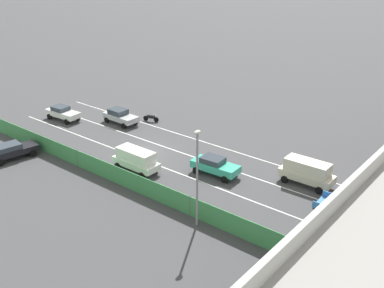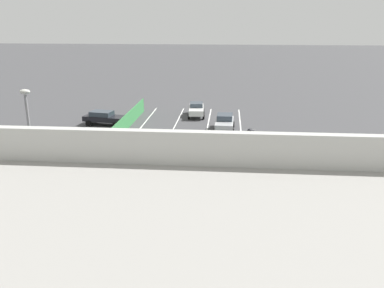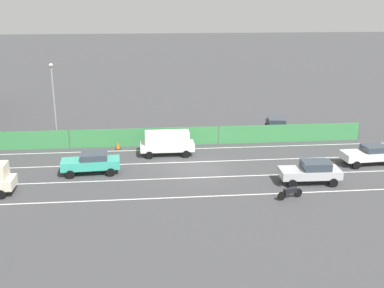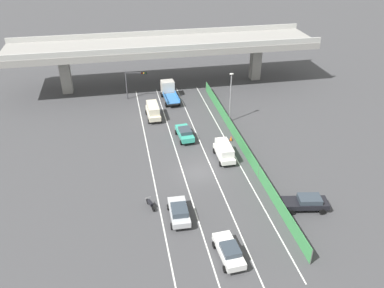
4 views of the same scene
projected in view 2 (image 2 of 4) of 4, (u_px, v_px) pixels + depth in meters
ground_plane at (182, 152)px, 35.77m from camera, size 300.00×300.00×0.00m
lane_line_left_edge at (245, 172)px, 31.21m from camera, size 0.14×44.64×0.01m
lane_line_mid_left at (199, 171)px, 31.51m from camera, size 0.14×44.64×0.01m
lane_line_mid_right at (153, 169)px, 31.81m from camera, size 0.14×44.64×0.01m
lane_line_right_edge at (108, 168)px, 32.11m from camera, size 0.14×44.64×0.01m
green_fence at (92, 157)px, 31.97m from camera, size 0.10×40.74×1.68m
car_van_cream at (218, 230)px, 20.19m from camera, size 2.04×4.72×2.21m
car_van_white at (132, 147)px, 33.44m from camera, size 1.98×4.61×2.08m
car_taxi_teal at (169, 179)px, 27.46m from camera, size 2.17×4.52×1.62m
car_sedan_silver at (225, 122)px, 42.55m from camera, size 2.14×4.43×1.65m
car_sedan_white at (196, 109)px, 48.69m from camera, size 2.17×4.53×1.58m
motorcycle at (251, 133)px, 40.22m from camera, size 0.82×1.88×0.93m
parked_sedan_dark at (104, 117)px, 44.67m from camera, size 4.92×2.67×1.54m
street_lamp at (31, 141)px, 23.34m from camera, size 0.60×0.36×7.55m
traffic_cone at (90, 175)px, 29.73m from camera, size 0.47×0.47×0.72m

